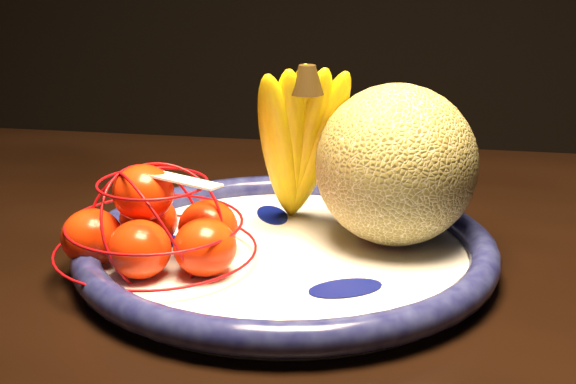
% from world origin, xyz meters
% --- Properties ---
extents(dining_table, '(1.45, 0.88, 0.72)m').
position_xyz_m(dining_table, '(0.03, -0.09, 0.65)').
color(dining_table, black).
rests_on(dining_table, ground).
extents(fruit_bowl, '(0.40, 0.40, 0.03)m').
position_xyz_m(fruit_bowl, '(0.20, -0.13, 0.74)').
color(fruit_bowl, white).
rests_on(fruit_bowl, dining_table).
extents(cantaloupe, '(0.15, 0.15, 0.15)m').
position_xyz_m(cantaloupe, '(0.30, -0.09, 0.82)').
color(cantaloupe, olive).
rests_on(cantaloupe, fruit_bowl).
extents(banana_bunch, '(0.11, 0.12, 0.18)m').
position_xyz_m(banana_bunch, '(0.20, -0.06, 0.83)').
color(banana_bunch, '#F9DB02').
rests_on(banana_bunch, fruit_bowl).
extents(mandarin_bag, '(0.22, 0.22, 0.12)m').
position_xyz_m(mandarin_bag, '(0.09, -0.18, 0.77)').
color(mandarin_bag, '#FD3610').
rests_on(mandarin_bag, fruit_bowl).
extents(price_tag, '(0.08, 0.04, 0.01)m').
position_xyz_m(price_tag, '(0.12, -0.18, 0.82)').
color(price_tag, white).
rests_on(price_tag, mandarin_bag).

